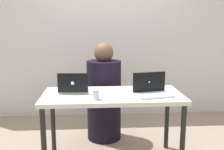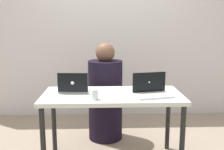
{
  "view_description": "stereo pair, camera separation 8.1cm",
  "coord_description": "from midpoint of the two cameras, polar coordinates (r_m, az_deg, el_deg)",
  "views": [
    {
      "loc": [
        -0.18,
        -2.55,
        1.44
      ],
      "look_at": [
        0.0,
        0.06,
        0.92
      ],
      "focal_mm": 42.0,
      "sensor_mm": 36.0,
      "label": 1
    },
    {
      "loc": [
        -0.09,
        -2.55,
        1.44
      ],
      "look_at": [
        0.0,
        0.06,
        0.92
      ],
      "focal_mm": 42.0,
      "sensor_mm": 36.0,
      "label": 2
    }
  ],
  "objects": [
    {
      "name": "laptop_back_left",
      "position": [
        2.73,
        -7.43,
        -2.73
      ],
      "size": [
        0.32,
        0.26,
        0.21
      ],
      "rotation": [
        0.0,
        0.0,
        3.09
      ],
      "color": "silver",
      "rests_on": "desk"
    },
    {
      "name": "water_glass_left",
      "position": [
        2.44,
        -2.81,
        -4.42
      ],
      "size": [
        0.06,
        0.06,
        0.09
      ],
      "color": "silver",
      "rests_on": "desk"
    },
    {
      "name": "back_wall",
      "position": [
        4.09,
        -0.18,
        8.91
      ],
      "size": [
        4.5,
        0.1,
        2.57
      ],
      "primitive_type": "cube",
      "color": "silver",
      "rests_on": "ground"
    },
    {
      "name": "laptop_front_right",
      "position": [
        2.61,
        9.53,
        -3.39
      ],
      "size": [
        0.39,
        0.29,
        0.22
      ],
      "rotation": [
        0.0,
        0.0,
        0.21
      ],
      "color": "silver",
      "rests_on": "desk"
    },
    {
      "name": "person_at_center",
      "position": [
        3.28,
        -0.75,
        -4.8
      ],
      "size": [
        0.5,
        0.5,
        1.21
      ],
      "rotation": [
        0.0,
        0.0,
        3.34
      ],
      "color": "black",
      "rests_on": "ground"
    },
    {
      "name": "desk",
      "position": [
        2.67,
        0.92,
        -5.77
      ],
      "size": [
        1.4,
        0.65,
        0.74
      ],
      "color": "silver",
      "rests_on": "ground"
    },
    {
      "name": "laptop_back_right",
      "position": [
        2.77,
        8.63,
        -2.57
      ],
      "size": [
        0.34,
        0.25,
        0.2
      ],
      "rotation": [
        0.0,
        0.0,
        3.2
      ],
      "color": "#B0B2B8",
      "rests_on": "desk"
    }
  ]
}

